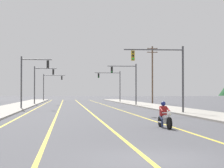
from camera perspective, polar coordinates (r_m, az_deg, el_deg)
The scene contains 15 objects.
ground_plane at distance 11.93m, azimuth 6.33°, elevation -10.62°, with size 400.00×400.00×0.00m, color #47474C.
lane_stripe_center at distance 56.56m, azimuth -4.15°, elevation -3.19°, with size 0.16×100.00×0.01m, color yellow.
lane_stripe_left at distance 56.52m, azimuth -7.38°, elevation -3.19°, with size 0.16×100.00×0.01m, color yellow.
lane_stripe_right at distance 56.82m, azimuth -0.51°, elevation -3.18°, with size 0.16×100.00×0.01m, color yellow.
lane_stripe_far_left at distance 56.63m, azimuth -10.28°, elevation -3.17°, with size 0.16×100.00×0.01m, color yellow.
sidewalk_kerb_right at distance 52.89m, azimuth 6.57°, elevation -3.25°, with size 4.40×110.00×0.14m, color #9E998E.
sidewalk_kerb_left at distance 51.95m, azimuth -14.03°, elevation -3.26°, with size 4.40×110.00×0.14m, color #9E998E.
motorcycle_with_rider at distance 22.14m, azimuth 7.50°, elevation -4.74°, with size 0.70×2.19×1.46m.
traffic_signal_near_right at distance 36.75m, azimuth 7.67°, elevation 2.20°, with size 5.52×0.37×6.20m.
traffic_signal_near_left at distance 47.99m, azimuth -11.60°, elevation 1.28°, with size 3.70×0.45×6.20m.
traffic_signal_mid_right at distance 59.01m, azimuth 2.29°, elevation 0.83°, with size 4.33×0.37×6.20m.
traffic_signal_mid_left at distance 65.57m, azimuth -10.14°, elevation 0.60°, with size 3.60×0.46×6.20m.
traffic_signal_far_right at distance 79.26m, azimuth 0.10°, elevation 0.34°, with size 5.16×0.60×6.20m.
traffic_signal_far_left at distance 92.23m, azimuth -8.87°, elevation 0.13°, with size 4.96×0.48×6.20m.
utility_pole_right_far at distance 70.88m, azimuth 5.79°, elevation 1.57°, with size 1.89×0.26×10.12m.
Camera 1 is at (-2.62, -11.48, 1.95)m, focal length 64.06 mm.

